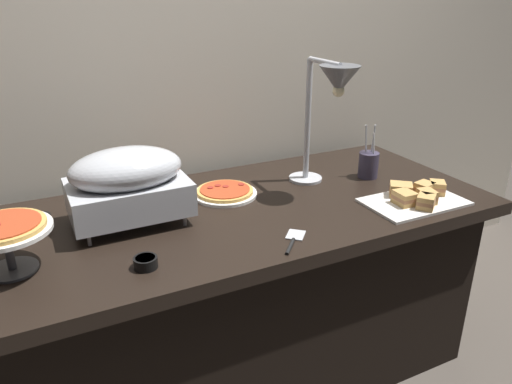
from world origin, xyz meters
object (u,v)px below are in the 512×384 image
at_px(sauce_cup_far, 146,262).
at_px(utensil_holder, 368,164).
at_px(heat_lamp, 332,93).
at_px(sauce_cup_near, 41,219).
at_px(pizza_plate_center, 5,233).
at_px(chafing_dish, 128,182).
at_px(serving_spatula, 293,240).
at_px(pizza_plate_front, 225,192).
at_px(sandwich_platter, 416,197).

relative_size(sauce_cup_far, utensil_holder, 0.31).
bearing_deg(heat_lamp, sauce_cup_near, 169.11).
distance_m(pizza_plate_center, utensil_holder, 1.41).
height_order(chafing_dish, utensil_holder, chafing_dish).
xyz_separation_m(utensil_holder, serving_spatula, (-0.58, -0.36, -0.06)).
relative_size(heat_lamp, pizza_plate_front, 2.03).
bearing_deg(sauce_cup_near, serving_spatula, -34.58).
relative_size(heat_lamp, pizza_plate_center, 1.98).
height_order(sauce_cup_near, utensil_holder, utensil_holder).
height_order(heat_lamp, sauce_cup_far, heat_lamp).
relative_size(pizza_plate_center, serving_spatula, 1.74).
height_order(pizza_plate_center, sandwich_platter, pizza_plate_center).
height_order(sandwich_platter, utensil_holder, utensil_holder).
xyz_separation_m(sauce_cup_near, utensil_holder, (1.30, -0.13, 0.04)).
height_order(heat_lamp, utensil_holder, heat_lamp).
xyz_separation_m(pizza_plate_front, sandwich_platter, (0.62, -0.39, 0.01)).
bearing_deg(chafing_dish, sauce_cup_near, 156.68).
relative_size(pizza_plate_front, sauce_cup_far, 3.58).
bearing_deg(heat_lamp, sandwich_platter, -43.34).
distance_m(pizza_plate_front, serving_spatula, 0.45).
bearing_deg(chafing_dish, heat_lamp, -5.89).
xyz_separation_m(pizza_plate_center, utensil_holder, (1.40, 0.15, -0.06)).
xyz_separation_m(chafing_dish, pizza_plate_front, (0.39, 0.08, -0.14)).
distance_m(heat_lamp, sauce_cup_near, 1.13).
distance_m(heat_lamp, utensil_holder, 0.43).
relative_size(sandwich_platter, sauce_cup_far, 5.36).
distance_m(pizza_plate_front, utensil_holder, 0.64).
bearing_deg(sandwich_platter, heat_lamp, 136.66).
relative_size(heat_lamp, sandwich_platter, 1.36).
distance_m(chafing_dish, heat_lamp, 0.80).
distance_m(utensil_holder, serving_spatula, 0.69).
distance_m(chafing_dish, serving_spatula, 0.59).
height_order(pizza_plate_center, sauce_cup_near, pizza_plate_center).
bearing_deg(heat_lamp, pizza_plate_center, -175.62).
distance_m(chafing_dish, sandwich_platter, 1.06).
height_order(utensil_holder, serving_spatula, utensil_holder).
relative_size(chafing_dish, sauce_cup_near, 5.75).
relative_size(sandwich_platter, serving_spatula, 2.54).
xyz_separation_m(sauce_cup_near, serving_spatula, (0.72, -0.49, -0.02)).
bearing_deg(utensil_holder, serving_spatula, -148.35).
distance_m(heat_lamp, sauce_cup_far, 0.91).
bearing_deg(serving_spatula, pizza_plate_center, 165.82).
xyz_separation_m(sandwich_platter, serving_spatula, (-0.57, -0.06, -0.02)).
height_order(pizza_plate_front, sandwich_platter, sandwich_platter).
xyz_separation_m(chafing_dish, sauce_cup_far, (-0.03, -0.32, -0.13)).
xyz_separation_m(sandwich_platter, sauce_cup_far, (-1.04, -0.01, -0.00)).
height_order(sauce_cup_near, serving_spatula, sauce_cup_near).
bearing_deg(utensil_holder, sauce_cup_far, -163.67).
bearing_deg(heat_lamp, utensil_holder, 14.55).
bearing_deg(sandwich_platter, chafing_dish, 162.76).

